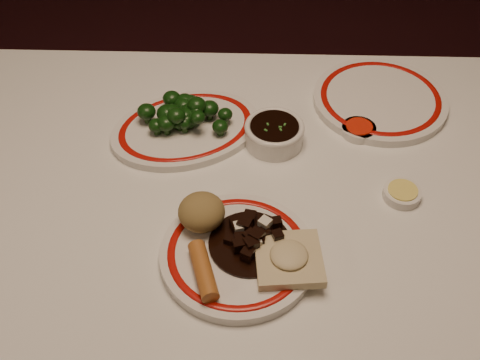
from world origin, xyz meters
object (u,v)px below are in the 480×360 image
object	(u,v)px
spring_roll	(203,271)
fried_wonton	(289,258)
stirfry_heap	(251,237)
broccoli_pile	(184,114)
soy_bowl	(274,134)
rice_mound	(202,212)
dining_table	(253,242)
broccoli_plate	(186,128)
main_plate	(238,254)

from	to	relation	value
spring_roll	fried_wonton	distance (m)	0.13
stirfry_heap	broccoli_pile	bearing A→B (deg)	114.73
spring_roll	soy_bowl	world-z (taller)	spring_roll
rice_mound	soy_bowl	bearing A→B (deg)	61.36
stirfry_heap	broccoli_pile	xyz separation A→B (m)	(-0.13, 0.28, 0.01)
rice_mound	spring_roll	bearing A→B (deg)	-84.70
dining_table	stirfry_heap	bearing A→B (deg)	-93.00
rice_mound	stirfry_heap	xyz separation A→B (m)	(0.08, -0.03, -0.02)
fried_wonton	broccoli_plate	xyz separation A→B (m)	(-0.18, 0.31, -0.02)
rice_mound	soy_bowl	size ratio (longest dim) A/B	0.69
main_plate	fried_wonton	world-z (taller)	fried_wonton
dining_table	soy_bowl	distance (m)	0.20
main_plate	broccoli_pile	world-z (taller)	broccoli_pile
dining_table	fried_wonton	xyz separation A→B (m)	(0.05, -0.12, 0.12)
dining_table	broccoli_pile	xyz separation A→B (m)	(-0.13, 0.19, 0.13)
stirfry_heap	rice_mound	bearing A→B (deg)	155.77
spring_roll	stirfry_heap	world-z (taller)	stirfry_heap
dining_table	main_plate	distance (m)	0.15
fried_wonton	stirfry_heap	xyz separation A→B (m)	(-0.06, 0.04, -0.00)
fried_wonton	broccoli_plate	distance (m)	0.36
fried_wonton	broccoli_pile	xyz separation A→B (m)	(-0.19, 0.32, 0.01)
rice_mound	broccoli_plate	world-z (taller)	rice_mound
stirfry_heap	spring_roll	bearing A→B (deg)	-135.65
main_plate	broccoli_plate	world-z (taller)	main_plate
spring_roll	fried_wonton	bearing A→B (deg)	-4.10
dining_table	rice_mound	xyz separation A→B (m)	(-0.08, -0.05, 0.14)
dining_table	soy_bowl	size ratio (longest dim) A/B	11.21
fried_wonton	dining_table	bearing A→B (deg)	113.38
main_plate	soy_bowl	size ratio (longest dim) A/B	2.44
main_plate	spring_roll	size ratio (longest dim) A/B	2.69
broccoli_plate	spring_roll	bearing A→B (deg)	-80.25
stirfry_heap	broccoli_pile	distance (m)	0.31
spring_roll	broccoli_pile	distance (m)	0.35
dining_table	spring_roll	size ratio (longest dim) A/B	12.34
fried_wonton	broccoli_pile	size ratio (longest dim) A/B	0.61
dining_table	broccoli_pile	bearing A→B (deg)	124.33
soy_bowl	spring_roll	bearing A→B (deg)	-108.78
dining_table	rice_mound	bearing A→B (deg)	-148.82
stirfry_heap	broccoli_plate	size ratio (longest dim) A/B	0.38
main_plate	broccoli_pile	distance (m)	0.32
rice_mound	broccoli_plate	bearing A→B (deg)	101.62
dining_table	main_plate	size ratio (longest dim) A/B	4.59
fried_wonton	soy_bowl	size ratio (longest dim) A/B	1.01
rice_mound	main_plate	bearing A→B (deg)	-43.04
broccoli_plate	broccoli_pile	world-z (taller)	broccoli_pile
soy_bowl	stirfry_heap	bearing A→B (deg)	-98.91
dining_table	broccoli_plate	bearing A→B (deg)	124.82
stirfry_heap	broccoli_plate	xyz separation A→B (m)	(-0.13, 0.27, -0.02)
broccoli_pile	dining_table	bearing A→B (deg)	-55.67
broccoli_pile	soy_bowl	size ratio (longest dim) A/B	1.65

